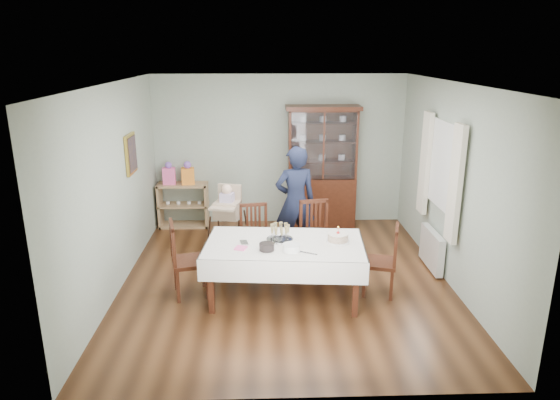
{
  "coord_description": "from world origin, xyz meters",
  "views": [
    {
      "loc": [
        -0.3,
        -6.4,
        3.11
      ],
      "look_at": [
        -0.07,
        0.2,
        1.11
      ],
      "focal_mm": 32.0,
      "sensor_mm": 36.0,
      "label": 1
    }
  ],
  "objects_px": {
    "high_chair": "(228,227)",
    "gift_bag_orange": "(188,174)",
    "chair_far_left": "(256,250)",
    "sideboard": "(184,205)",
    "gift_bag_pink": "(169,174)",
    "chair_far_right": "(316,250)",
    "chair_end_left": "(189,273)",
    "chair_end_right": "(380,273)",
    "dining_table": "(284,270)",
    "birthday_cake": "(338,238)",
    "china_cabinet": "(322,165)",
    "woman": "(295,202)",
    "champagne_tray": "(280,235)"
  },
  "relations": [
    {
      "from": "china_cabinet",
      "to": "chair_far_right",
      "type": "distance_m",
      "value": 2.11
    },
    {
      "from": "sideboard",
      "to": "dining_table",
      "type": "bearing_deg",
      "value": -58.65
    },
    {
      "from": "china_cabinet",
      "to": "chair_far_left",
      "type": "xyz_separation_m",
      "value": [
        -1.17,
        -1.87,
        -0.84
      ]
    },
    {
      "from": "sideboard",
      "to": "gift_bag_orange",
      "type": "height_order",
      "value": "gift_bag_orange"
    },
    {
      "from": "china_cabinet",
      "to": "champagne_tray",
      "type": "relative_size",
      "value": 6.31
    },
    {
      "from": "high_chair",
      "to": "gift_bag_pink",
      "type": "distance_m",
      "value": 1.78
    },
    {
      "from": "sideboard",
      "to": "chair_end_left",
      "type": "relative_size",
      "value": 0.89
    },
    {
      "from": "champagne_tray",
      "to": "chair_far_left",
      "type": "bearing_deg",
      "value": 111.81
    },
    {
      "from": "chair_far_right",
      "to": "woman",
      "type": "relative_size",
      "value": 0.58
    },
    {
      "from": "high_chair",
      "to": "gift_bag_orange",
      "type": "bearing_deg",
      "value": 136.3
    },
    {
      "from": "chair_end_right",
      "to": "birthday_cake",
      "type": "height_order",
      "value": "birthday_cake"
    },
    {
      "from": "chair_end_right",
      "to": "gift_bag_pink",
      "type": "height_order",
      "value": "gift_bag_pink"
    },
    {
      "from": "gift_bag_pink",
      "to": "gift_bag_orange",
      "type": "bearing_deg",
      "value": 0.0
    },
    {
      "from": "high_chair",
      "to": "gift_bag_pink",
      "type": "height_order",
      "value": "gift_bag_pink"
    },
    {
      "from": "chair_end_right",
      "to": "woman",
      "type": "distance_m",
      "value": 1.81
    },
    {
      "from": "gift_bag_orange",
      "to": "sideboard",
      "type": "bearing_deg",
      "value": 169.95
    },
    {
      "from": "chair_end_left",
      "to": "woman",
      "type": "xyz_separation_m",
      "value": [
        1.47,
        1.32,
        0.56
      ]
    },
    {
      "from": "dining_table",
      "to": "china_cabinet",
      "type": "height_order",
      "value": "china_cabinet"
    },
    {
      "from": "chair_far_left",
      "to": "high_chair",
      "type": "bearing_deg",
      "value": 116.93
    },
    {
      "from": "chair_far_left",
      "to": "birthday_cake",
      "type": "xyz_separation_m",
      "value": [
        1.06,
        -0.89,
        0.53
      ]
    },
    {
      "from": "chair_far_left",
      "to": "gift_bag_orange",
      "type": "height_order",
      "value": "gift_bag_orange"
    },
    {
      "from": "chair_far_right",
      "to": "high_chair",
      "type": "xyz_separation_m",
      "value": [
        -1.33,
        0.64,
        0.14
      ]
    },
    {
      "from": "china_cabinet",
      "to": "dining_table",
      "type": "bearing_deg",
      "value": -105.84
    },
    {
      "from": "chair_far_right",
      "to": "chair_end_left",
      "type": "bearing_deg",
      "value": -166.82
    },
    {
      "from": "chair_end_left",
      "to": "gift_bag_pink",
      "type": "relative_size",
      "value": 2.49
    },
    {
      "from": "china_cabinet",
      "to": "woman",
      "type": "relative_size",
      "value": 1.26
    },
    {
      "from": "woman",
      "to": "birthday_cake",
      "type": "distance_m",
      "value": 1.49
    },
    {
      "from": "sideboard",
      "to": "gift_bag_pink",
      "type": "height_order",
      "value": "gift_bag_pink"
    },
    {
      "from": "chair_far_left",
      "to": "chair_end_left",
      "type": "xyz_separation_m",
      "value": [
        -0.86,
        -0.79,
        0.02
      ]
    },
    {
      "from": "dining_table",
      "to": "champagne_tray",
      "type": "xyz_separation_m",
      "value": [
        -0.06,
        0.1,
        0.44
      ]
    },
    {
      "from": "sideboard",
      "to": "birthday_cake",
      "type": "bearing_deg",
      "value": -49.38
    },
    {
      "from": "woman",
      "to": "sideboard",
      "type": "bearing_deg",
      "value": -45.49
    },
    {
      "from": "chair_end_right",
      "to": "birthday_cake",
      "type": "bearing_deg",
      "value": -68.21
    },
    {
      "from": "dining_table",
      "to": "chair_far_left",
      "type": "bearing_deg",
      "value": 112.65
    },
    {
      "from": "gift_bag_pink",
      "to": "gift_bag_orange",
      "type": "height_order",
      "value": "gift_bag_orange"
    },
    {
      "from": "dining_table",
      "to": "gift_bag_pink",
      "type": "distance_m",
      "value": 3.44
    },
    {
      "from": "dining_table",
      "to": "sideboard",
      "type": "distance_m",
      "value": 3.29
    },
    {
      "from": "woman",
      "to": "chair_far_left",
      "type": "bearing_deg",
      "value": 30.48
    },
    {
      "from": "chair_end_right",
      "to": "champagne_tray",
      "type": "height_order",
      "value": "champagne_tray"
    },
    {
      "from": "woman",
      "to": "gift_bag_pink",
      "type": "xyz_separation_m",
      "value": [
        -2.16,
        1.35,
        0.12
      ]
    },
    {
      "from": "champagne_tray",
      "to": "birthday_cake",
      "type": "relative_size",
      "value": 1.14
    },
    {
      "from": "gift_bag_pink",
      "to": "gift_bag_orange",
      "type": "xyz_separation_m",
      "value": [
        0.33,
        0.0,
        0.0
      ]
    },
    {
      "from": "gift_bag_orange",
      "to": "dining_table",
      "type": "bearing_deg",
      "value": -60.18
    },
    {
      "from": "china_cabinet",
      "to": "gift_bag_orange",
      "type": "bearing_deg",
      "value": 179.96
    },
    {
      "from": "birthday_cake",
      "to": "gift_bag_pink",
      "type": "relative_size",
      "value": 0.74
    },
    {
      "from": "chair_end_right",
      "to": "gift_bag_pink",
      "type": "bearing_deg",
      "value": -114.01
    },
    {
      "from": "birthday_cake",
      "to": "gift_bag_pink",
      "type": "distance_m",
      "value": 3.81
    },
    {
      "from": "sideboard",
      "to": "chair_end_left",
      "type": "height_order",
      "value": "chair_end_left"
    },
    {
      "from": "dining_table",
      "to": "gift_bag_pink",
      "type": "bearing_deg",
      "value": 124.72
    },
    {
      "from": "china_cabinet",
      "to": "chair_end_right",
      "type": "bearing_deg",
      "value": -79.98
    }
  ]
}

